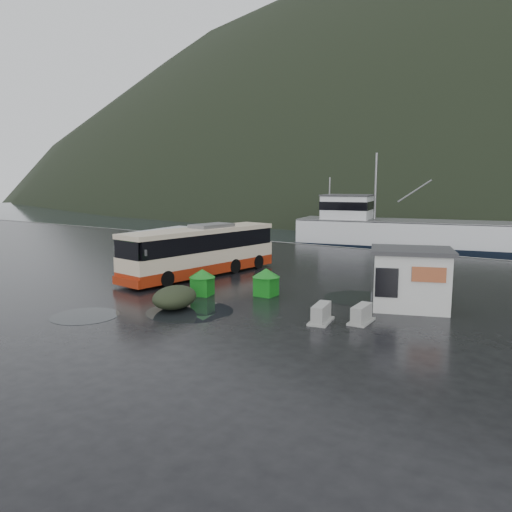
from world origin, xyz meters
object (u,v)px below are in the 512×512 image
Objects in this scene: coach_bus at (202,275)px; ticket_kiosk at (409,309)px; jersey_barrier_a at (321,322)px; waste_bin_right at (266,296)px; dome_tent at (175,308)px; waste_bin_left at (203,295)px; jersey_barrier_b at (361,323)px; white_van at (165,272)px; fishing_trawler at (402,238)px.

ticket_kiosk is (13.12, -0.88, 0.00)m from coach_bus.
coach_bus is 11.98m from jersey_barrier_a.
waste_bin_right is 4.92m from dome_tent.
jersey_barrier_b is (8.62, -0.13, 0.00)m from waste_bin_left.
white_van is 7.18m from waste_bin_left.
white_van is at bearing 157.74° from ticket_kiosk.
ticket_kiosk is at bearing 61.62° from jersey_barrier_a.
fishing_trawler is at bearing 89.76° from waste_bin_left.
white_van is 9.12m from waste_bin_right.
coach_bus is 8.25× the size of waste_bin_left.
waste_bin_left is (3.58, -4.11, 0.00)m from coach_bus.
dome_tent is at bearing -52.22° from coach_bus.
jersey_barrier_b is (-0.93, -3.37, 0.00)m from ticket_kiosk.
fishing_trawler is at bearing 95.08° from waste_bin_right.
coach_bus is 13.15m from ticket_kiosk.
fishing_trawler is at bearing 90.90° from dome_tent.
jersey_barrier_a is (13.45, -4.64, 0.00)m from white_van.
waste_bin_right is (2.72, 1.75, 0.00)m from waste_bin_left.
white_van is at bearing 137.33° from dome_tent.
jersey_barrier_b is 0.06× the size of fishing_trawler.
jersey_barrier_a is 1.65m from jersey_barrier_b.
jersey_barrier_b is at bearing 33.18° from jersey_barrier_a.
waste_bin_right is 0.06× the size of fishing_trawler.
jersey_barrier_b is at bearing -126.27° from ticket_kiosk.
waste_bin_right is at bearing 162.35° from jersey_barrier_b.
jersey_barrier_a is (4.52, -2.78, 0.00)m from waste_bin_right.
dome_tent reaches higher than jersey_barrier_b.
jersey_barrier_b is (7.96, 2.59, 0.00)m from dome_tent.
fishing_trawler reaches higher than white_van.
waste_bin_left reaches higher than dome_tent.
white_van reaches higher than dome_tent.
dome_tent is at bearing -49.92° from white_van.
waste_bin_left is 0.38× the size of ticket_kiosk.
jersey_barrier_a is at bearing -146.82° from jersey_barrier_b.
coach_bus is at bearing 155.28° from ticket_kiosk.
waste_bin_left is at bearing 179.15° from jersey_barrier_b.
fishing_trawler is (-7.11, 31.97, 0.00)m from jersey_barrier_a.
ticket_kiosk is at bearing 74.62° from jersey_barrier_b.
ticket_kiosk is (6.82, 1.49, 0.00)m from waste_bin_right.
coach_bus reaches higher than white_van.
dome_tent is 8.37m from jersey_barrier_b.
ticket_kiosk is 0.14× the size of fishing_trawler.
fishing_trawler reaches higher than jersey_barrier_b.
waste_bin_right is at bearing 65.22° from dome_tent.
jersey_barrier_b is at bearing -87.00° from fishing_trawler.
coach_bus is at bearing 159.42° from waste_bin_right.
jersey_barrier_b is (14.83, -3.74, 0.00)m from white_van.
waste_bin_left is 2.80m from dome_tent.
waste_bin_right is 0.40× the size of ticket_kiosk.
white_van is 4.43× the size of jersey_barrier_b.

